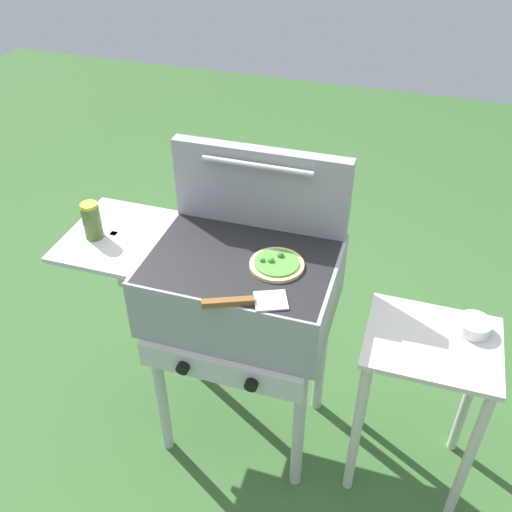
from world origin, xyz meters
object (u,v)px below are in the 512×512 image
prep_table (423,381)px  grill (238,291)px  spatula (246,301)px  sauce_jar (92,221)px  topping_bowl_near (474,326)px  pizza_veggie (277,264)px

prep_table → grill: bearing=-179.6°
spatula → sauce_jar: bearing=164.3°
grill → prep_table: grill is taller
grill → spatula: bearing=-64.6°
sauce_jar → topping_bowl_near: bearing=5.3°
sauce_jar → topping_bowl_near: 1.34m
spatula → topping_bowl_near: bearing=23.0°
grill → topping_bowl_near: grill is taller
prep_table → sauce_jar: bearing=-178.2°
pizza_veggie → sauce_jar: sauce_jar is taller
spatula → topping_bowl_near: (0.70, 0.30, -0.18)m
sauce_jar → grill: bearing=3.6°
pizza_veggie → prep_table: pizza_veggie is taller
grill → prep_table: size_ratio=1.35×
spatula → grill: bearing=115.4°
sauce_jar → prep_table: (1.19, 0.04, -0.45)m
spatula → topping_bowl_near: 0.78m
prep_table → topping_bowl_near: topping_bowl_near is taller
pizza_veggie → topping_bowl_near: bearing=8.0°
spatula → topping_bowl_near: spatula is taller
pizza_veggie → grill: bearing=179.0°
pizza_veggie → spatula: pizza_veggie is taller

